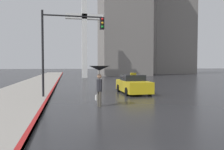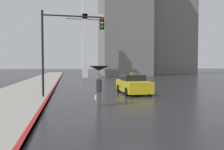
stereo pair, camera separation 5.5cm
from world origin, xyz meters
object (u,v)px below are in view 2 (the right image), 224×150
traffic_light (68,38)px  monument_cross (85,30)px  taxi (133,85)px  pedestrian_with_umbrella (99,73)px

traffic_light → monument_cross: 25.04m
taxi → traffic_light: (-4.95, -1.57, 3.32)m
traffic_light → taxi: bearing=17.6°
taxi → pedestrian_with_umbrella: bearing=55.7°
pedestrian_with_umbrella → traffic_light: (-1.55, 3.42, 2.25)m
pedestrian_with_umbrella → traffic_light: 4.37m
taxi → traffic_light: size_ratio=0.72×
taxi → traffic_light: bearing=17.6°
traffic_light → monument_cross: size_ratio=0.38×
taxi → pedestrian_with_umbrella: 6.13m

